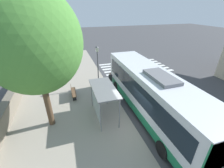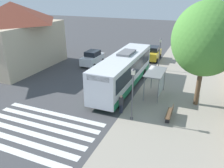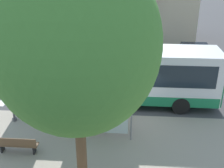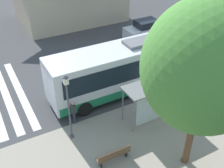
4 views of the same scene
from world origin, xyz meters
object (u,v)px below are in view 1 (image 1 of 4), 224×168
pedestrian (110,79)px  bench (73,92)px  bus_shelter (102,94)px  bus (151,93)px  street_lamp_near (98,64)px  shade_tree (33,42)px

pedestrian → bench: size_ratio=0.87×
bus_shelter → bus: bearing=-11.3°
bus → street_lamp_near: size_ratio=2.77×
bus_shelter → bench: (-1.89, 3.61, -1.54)m
bus_shelter → shade_tree: bearing=175.2°
bus_shelter → bench: bearing=117.6°
bus_shelter → pedestrian: 4.80m
street_lamp_near → shade_tree: bearing=-134.3°
bus_shelter → bench: 4.36m
bus → pedestrian: bearing=107.9°
bus_shelter → bench: size_ratio=1.77×
pedestrian → shade_tree: (-5.57, -3.96, 4.78)m
bus_shelter → bench: bus_shelter is taller
pedestrian → bench: pedestrian is taller
bus_shelter → shade_tree: 5.21m
street_lamp_near → shade_tree: shade_tree is taller
bus → shade_tree: 8.21m
bench → pedestrian: bearing=9.7°
pedestrian → shade_tree: 8.34m
pedestrian → bus_shelter: bearing=-114.3°
bus_shelter → street_lamp_near: street_lamp_near is taller
bus → bench: 7.07m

